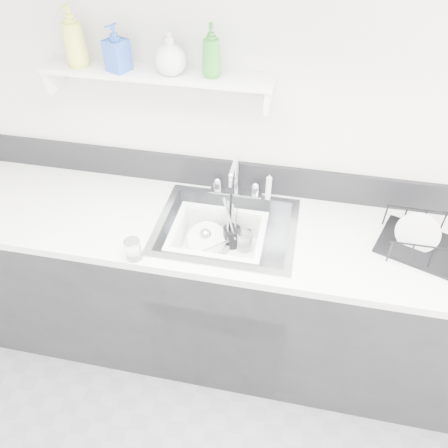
% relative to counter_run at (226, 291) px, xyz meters
% --- Properties ---
extents(room_shell, '(3.50, 3.00, 2.60)m').
position_rel_counter_run_xyz_m(room_shell, '(0.00, -0.80, 1.22)').
color(room_shell, silver).
rests_on(room_shell, ground).
extents(counter_run, '(3.20, 0.62, 0.92)m').
position_rel_counter_run_xyz_m(counter_run, '(0.00, 0.00, 0.00)').
color(counter_run, black).
rests_on(counter_run, ground).
extents(backsplash, '(3.20, 0.02, 0.16)m').
position_rel_counter_run_xyz_m(backsplash, '(0.00, 0.30, 0.54)').
color(backsplash, black).
rests_on(backsplash, counter_run).
extents(sink, '(0.64, 0.52, 0.20)m').
position_rel_counter_run_xyz_m(sink, '(0.00, 0.00, 0.37)').
color(sink, silver).
rests_on(sink, counter_run).
extents(faucet, '(0.26, 0.18, 0.23)m').
position_rel_counter_run_xyz_m(faucet, '(0.00, 0.25, 0.52)').
color(faucet, silver).
rests_on(faucet, counter_run).
extents(side_sprayer, '(0.03, 0.03, 0.14)m').
position_rel_counter_run_xyz_m(side_sprayer, '(0.16, 0.25, 0.53)').
color(side_sprayer, white).
rests_on(side_sprayer, counter_run).
extents(wall_shelf, '(1.00, 0.16, 0.12)m').
position_rel_counter_run_xyz_m(wall_shelf, '(-0.35, 0.23, 1.05)').
color(wall_shelf, silver).
rests_on(wall_shelf, room_shell).
extents(wash_tub, '(0.47, 0.40, 0.17)m').
position_rel_counter_run_xyz_m(wash_tub, '(-0.03, -0.03, 0.37)').
color(wash_tub, white).
rests_on(wash_tub, sink).
extents(plate_stack, '(0.23, 0.22, 0.09)m').
position_rel_counter_run_xyz_m(plate_stack, '(-0.09, 0.01, 0.33)').
color(plate_stack, white).
rests_on(plate_stack, wash_tub).
extents(utensil_cup, '(0.08, 0.08, 0.28)m').
position_rel_counter_run_xyz_m(utensil_cup, '(0.02, 0.05, 0.37)').
color(utensil_cup, black).
rests_on(utensil_cup, wash_tub).
extents(ladle, '(0.26, 0.23, 0.07)m').
position_rel_counter_run_xyz_m(ladle, '(-0.06, -0.01, 0.34)').
color(ladle, silver).
rests_on(ladle, wash_tub).
extents(tumbler_in_tub, '(0.07, 0.07, 0.10)m').
position_rel_counter_run_xyz_m(tumbler_in_tub, '(0.08, 0.03, 0.36)').
color(tumbler_in_tub, white).
rests_on(tumbler_in_tub, wash_tub).
extents(tumbler_counter, '(0.08, 0.08, 0.10)m').
position_rel_counter_run_xyz_m(tumbler_counter, '(-0.34, -0.27, 0.51)').
color(tumbler_counter, white).
rests_on(tumbler_counter, counter_run).
extents(dish_rack, '(0.44, 0.39, 0.13)m').
position_rel_counter_run_xyz_m(dish_rack, '(0.87, 0.03, 0.52)').
color(dish_rack, black).
rests_on(dish_rack, counter_run).
extents(bowl_small, '(0.13, 0.13, 0.03)m').
position_rel_counter_run_xyz_m(bowl_small, '(0.07, -0.09, 0.32)').
color(bowl_small, white).
rests_on(bowl_small, wash_tub).
extents(soap_bottle_a, '(0.10, 0.10, 0.25)m').
position_rel_counter_run_xyz_m(soap_bottle_a, '(-0.68, 0.21, 1.19)').
color(soap_bottle_a, '#D9E54F').
rests_on(soap_bottle_a, wall_shelf).
extents(soap_bottle_b, '(0.11, 0.11, 0.19)m').
position_rel_counter_run_xyz_m(soap_bottle_b, '(-0.50, 0.21, 1.16)').
color(soap_bottle_b, '#2650B2').
rests_on(soap_bottle_b, wall_shelf).
extents(soap_bottle_c, '(0.16, 0.16, 0.17)m').
position_rel_counter_run_xyz_m(soap_bottle_c, '(-0.28, 0.21, 1.15)').
color(soap_bottle_c, silver).
rests_on(soap_bottle_c, wall_shelf).
extents(soap_bottle_d, '(0.10, 0.10, 0.21)m').
position_rel_counter_run_xyz_m(soap_bottle_d, '(-0.11, 0.22, 1.17)').
color(soap_bottle_d, '#2B8825').
rests_on(soap_bottle_d, wall_shelf).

